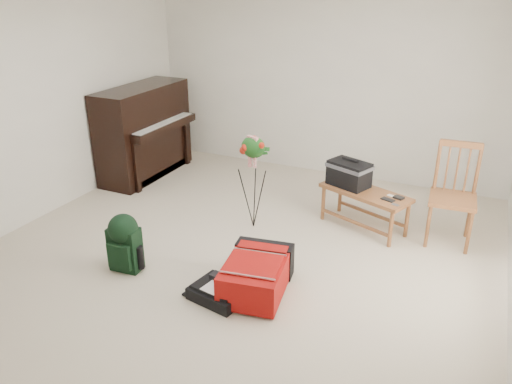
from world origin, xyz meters
The scene contains 10 objects.
floor centered at (0.00, 0.00, 0.00)m, with size 5.00×5.50×0.01m, color beige.
wall_back centered at (0.00, 2.75, 1.25)m, with size 5.00×0.04×2.50m, color beige.
wall_left centered at (-2.50, 0.00, 1.25)m, with size 0.04×5.50×2.50m, color beige.
piano centered at (-2.19, 1.60, 0.60)m, with size 0.71×1.50×1.25m.
bench centered at (0.85, 1.23, 0.54)m, with size 1.07×0.73×0.77m.
dining_chair centered at (1.90, 1.33, 0.52)m, with size 0.49×0.49×1.06m.
red_suitcase centered at (0.45, -0.34, 0.17)m, with size 0.63×0.84×0.33m.
black_duffel centered at (0.19, -0.62, 0.07)m, with size 0.52×0.45×0.19m.
green_backpack centered at (-0.84, -0.58, 0.32)m, with size 0.31×0.28×0.58m.
flower_stand centered at (-0.12, 0.75, 0.53)m, with size 0.42×0.42×1.09m.
Camera 1 is at (2.03, -3.80, 2.60)m, focal length 35.00 mm.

